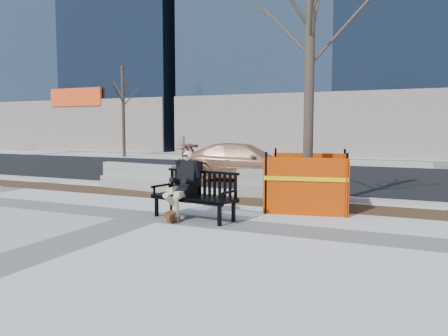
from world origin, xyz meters
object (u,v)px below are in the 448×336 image
Objects in this scene: tree_fence at (307,208)px; jersey_barrier_right at (285,198)px; bench at (194,219)px; jersey_barrier_left at (139,189)px; sedan at (244,180)px; seated_man at (186,217)px.

tree_fence is 1.48m from jersey_barrier_right.
bench reaches higher than jersey_barrier_right.
bench is at bearing -33.08° from jersey_barrier_left.
sedan is 3.94m from jersey_barrier_left.
sedan is at bearing 111.22° from seated_man.
sedan reaches higher than jersey_barrier_right.
seated_man is 4.41m from jersey_barrier_left.
sedan is 1.63× the size of jersey_barrier_left.
seated_man is at bearing -117.51° from jersey_barrier_right.
bench is 0.28× the size of tree_fence.
bench reaches higher than jersey_barrier_left.
tree_fence is (1.82, 2.08, 0.00)m from bench.
tree_fence reaches higher than bench.
seated_man reaches higher than jersey_barrier_right.
seated_man reaches higher than bench.
bench is 6.63m from sedan.
seated_man is at bearing 169.24° from bench.
bench is 0.68× the size of jersey_barrier_left.
tree_fence reaches higher than jersey_barrier_left.
seated_man is 0.53× the size of jersey_barrier_right.
tree_fence is 2.45× the size of jersey_barrier_left.
jersey_barrier_right is at bearing 125.90° from tree_fence.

